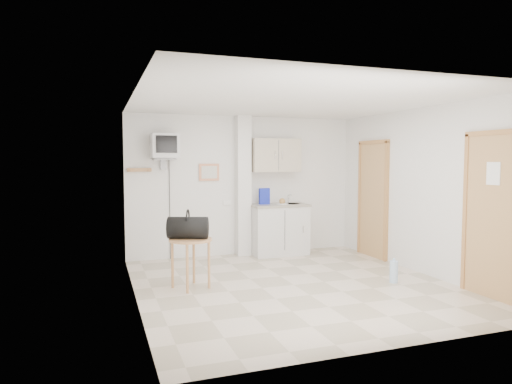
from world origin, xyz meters
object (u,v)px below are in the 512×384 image
object	(u,v)px
round_table	(190,246)
duffel_bag	(188,227)
water_bottle	(394,272)
crt_television	(165,147)

from	to	relation	value
round_table	duffel_bag	distance (m)	0.25
water_bottle	duffel_bag	bearing A→B (deg)	166.18
duffel_bag	crt_television	bearing A→B (deg)	112.00
crt_television	duffel_bag	world-z (taller)	crt_television
round_table	crt_television	bearing A→B (deg)	92.83
round_table	duffel_bag	world-z (taller)	duffel_bag
crt_television	duffel_bag	bearing A→B (deg)	-88.14
round_table	water_bottle	size ratio (longest dim) A/B	1.94
duffel_bag	round_table	bearing A→B (deg)	-4.31
water_bottle	crt_television	bearing A→B (deg)	139.99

